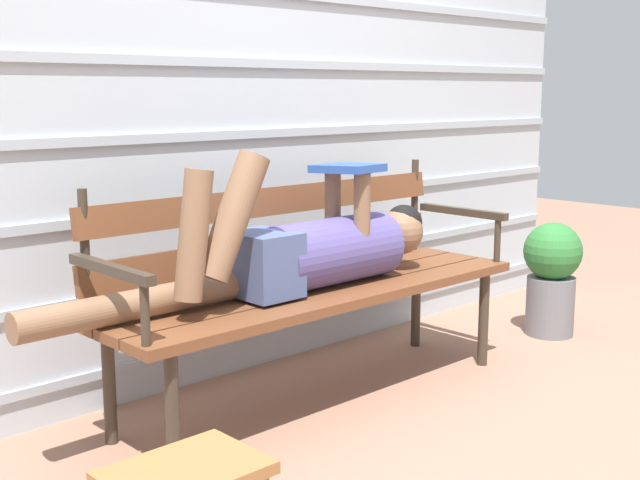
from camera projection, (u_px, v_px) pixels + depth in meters
The scene contains 5 objects.
ground_plane at pixel (341, 407), 3.15m from camera, with size 12.00×12.00×0.00m, color #936B56.
house_siding at pixel (234, 63), 3.37m from camera, with size 4.53×0.08×2.59m.
park_bench at pixel (307, 273), 3.19m from camera, with size 1.82×0.51×0.87m.
reclining_person at pixel (305, 249), 3.07m from camera, with size 1.73×0.27×0.54m.
potted_plant at pixel (552, 274), 4.03m from camera, with size 0.28×0.28×0.56m.
Camera 1 is at (-2.11, -2.11, 1.19)m, focal length 46.49 mm.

